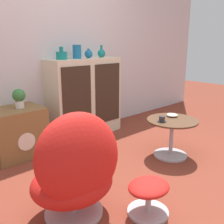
{
  "coord_description": "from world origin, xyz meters",
  "views": [
    {
      "loc": [
        -1.77,
        -1.42,
        1.28
      ],
      "look_at": [
        0.06,
        0.54,
        0.55
      ],
      "focal_mm": 42.0,
      "sensor_mm": 36.0,
      "label": 1
    }
  ],
  "objects_px": {
    "sideboard": "(85,97)",
    "bowl": "(172,115)",
    "coffee_table": "(172,133)",
    "potted_plant": "(19,97)",
    "ottoman": "(149,192)",
    "vase_leftmost": "(62,55)",
    "egg_chair": "(76,171)",
    "vase_inner_left": "(77,52)",
    "vase_rightmost": "(101,53)",
    "tv_console": "(17,132)",
    "vase_inner_right": "(89,54)",
    "teacup": "(162,120)"
  },
  "relations": [
    {
      "from": "sideboard",
      "to": "ottoman",
      "type": "relative_size",
      "value": 3.1
    },
    {
      "from": "vase_inner_left",
      "to": "bowl",
      "type": "relative_size",
      "value": 1.33
    },
    {
      "from": "coffee_table",
      "to": "vase_inner_right",
      "type": "xyz_separation_m",
      "value": [
        -0.18,
        1.25,
        0.83
      ]
    },
    {
      "from": "bowl",
      "to": "potted_plant",
      "type": "bearing_deg",
      "value": 139.13
    },
    {
      "from": "potted_plant",
      "to": "teacup",
      "type": "height_order",
      "value": "potted_plant"
    },
    {
      "from": "vase_inner_left",
      "to": "vase_rightmost",
      "type": "bearing_deg",
      "value": 0.0
    },
    {
      "from": "sideboard",
      "to": "ottoman",
      "type": "xyz_separation_m",
      "value": [
        -0.73,
        -1.74,
        -0.35
      ]
    },
    {
      "from": "vase_inner_left",
      "to": "vase_rightmost",
      "type": "distance_m",
      "value": 0.42
    },
    {
      "from": "vase_rightmost",
      "to": "sideboard",
      "type": "bearing_deg",
      "value": -179.3
    },
    {
      "from": "coffee_table",
      "to": "tv_console",
      "type": "bearing_deg",
      "value": 136.44
    },
    {
      "from": "tv_console",
      "to": "coffee_table",
      "type": "height_order",
      "value": "tv_console"
    },
    {
      "from": "egg_chair",
      "to": "bowl",
      "type": "relative_size",
      "value": 6.39
    },
    {
      "from": "bowl",
      "to": "tv_console",
      "type": "bearing_deg",
      "value": 140.48
    },
    {
      "from": "egg_chair",
      "to": "vase_inner_left",
      "type": "bearing_deg",
      "value": 53.19
    },
    {
      "from": "vase_inner_left",
      "to": "vase_inner_right",
      "type": "distance_m",
      "value": 0.19
    },
    {
      "from": "vase_inner_left",
      "to": "sideboard",
      "type": "bearing_deg",
      "value": -2.27
    },
    {
      "from": "vase_inner_right",
      "to": "sideboard",
      "type": "bearing_deg",
      "value": -177.54
    },
    {
      "from": "tv_console",
      "to": "teacup",
      "type": "distance_m",
      "value": 1.63
    },
    {
      "from": "egg_chair",
      "to": "potted_plant",
      "type": "distance_m",
      "value": 1.42
    },
    {
      "from": "sideboard",
      "to": "tv_console",
      "type": "bearing_deg",
      "value": -177.53
    },
    {
      "from": "bowl",
      "to": "vase_inner_right",
      "type": "bearing_deg",
      "value": 103.42
    },
    {
      "from": "vase_leftmost",
      "to": "egg_chair",
      "type": "bearing_deg",
      "value": -120.24
    },
    {
      "from": "vase_inner_left",
      "to": "teacup",
      "type": "bearing_deg",
      "value": -80.07
    },
    {
      "from": "coffee_table",
      "to": "potted_plant",
      "type": "bearing_deg",
      "value": 134.95
    },
    {
      "from": "vase_leftmost",
      "to": "bowl",
      "type": "distance_m",
      "value": 1.52
    },
    {
      "from": "bowl",
      "to": "ottoman",
      "type": "bearing_deg",
      "value": -152.8
    },
    {
      "from": "ottoman",
      "to": "vase_inner_left",
      "type": "bearing_deg",
      "value": 70.04
    },
    {
      "from": "vase_leftmost",
      "to": "bowl",
      "type": "relative_size",
      "value": 1.17
    },
    {
      "from": "vase_inner_left",
      "to": "vase_rightmost",
      "type": "height_order",
      "value": "vase_inner_left"
    },
    {
      "from": "sideboard",
      "to": "vase_leftmost",
      "type": "height_order",
      "value": "vase_leftmost"
    },
    {
      "from": "vase_leftmost",
      "to": "vase_inner_right",
      "type": "bearing_deg",
      "value": 0.0
    },
    {
      "from": "tv_console",
      "to": "egg_chair",
      "type": "relative_size",
      "value": 0.68
    },
    {
      "from": "vase_leftmost",
      "to": "bowl",
      "type": "xyz_separation_m",
      "value": [
        0.7,
        -1.18,
        -0.66
      ]
    },
    {
      "from": "egg_chair",
      "to": "vase_inner_right",
      "type": "bearing_deg",
      "value": 48.62
    },
    {
      "from": "coffee_table",
      "to": "potted_plant",
      "type": "height_order",
      "value": "potted_plant"
    },
    {
      "from": "vase_inner_right",
      "to": "potted_plant",
      "type": "height_order",
      "value": "vase_inner_right"
    },
    {
      "from": "vase_inner_left",
      "to": "egg_chair",
      "type": "bearing_deg",
      "value": -126.81
    },
    {
      "from": "egg_chair",
      "to": "vase_leftmost",
      "type": "xyz_separation_m",
      "value": [
        0.82,
        1.42,
        0.73
      ]
    },
    {
      "from": "potted_plant",
      "to": "bowl",
      "type": "xyz_separation_m",
      "value": [
        1.31,
        -1.13,
        -0.23
      ]
    },
    {
      "from": "sideboard",
      "to": "vase_inner_left",
      "type": "distance_m",
      "value": 0.62
    },
    {
      "from": "tv_console",
      "to": "teacup",
      "type": "height_order",
      "value": "tv_console"
    },
    {
      "from": "tv_console",
      "to": "ottoman",
      "type": "relative_size",
      "value": 1.69
    },
    {
      "from": "sideboard",
      "to": "bowl",
      "type": "relative_size",
      "value": 7.99
    },
    {
      "from": "tv_console",
      "to": "vase_leftmost",
      "type": "relative_size",
      "value": 3.71
    },
    {
      "from": "vase_inner_right",
      "to": "potted_plant",
      "type": "bearing_deg",
      "value": -177.41
    },
    {
      "from": "ottoman",
      "to": "teacup",
      "type": "relative_size",
      "value": 3.32
    },
    {
      "from": "coffee_table",
      "to": "egg_chair",
      "type": "bearing_deg",
      "value": -173.58
    },
    {
      "from": "coffee_table",
      "to": "bowl",
      "type": "height_order",
      "value": "bowl"
    },
    {
      "from": "tv_console",
      "to": "vase_inner_left",
      "type": "height_order",
      "value": "vase_inner_left"
    },
    {
      "from": "bowl",
      "to": "teacup",
      "type": "bearing_deg",
      "value": -170.27
    }
  ]
}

